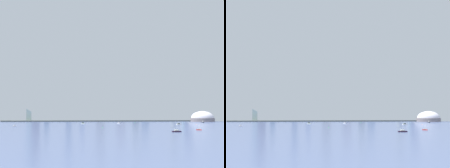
% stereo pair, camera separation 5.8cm
% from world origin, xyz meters
% --- Properties ---
extents(ground_plane, '(6000.00, 6000.00, 0.00)m').
position_xyz_m(ground_plane, '(0.00, 0.00, 0.00)').
color(ground_plane, '#4B5B85').
extents(waterfront_pier, '(696.74, 66.92, 3.70)m').
position_xyz_m(waterfront_pier, '(0.00, 484.27, 1.85)').
color(waterfront_pier, '#4D5450').
rests_on(waterfront_pier, ground).
extents(observation_tower, '(32.19, 32.19, 378.48)m').
position_xyz_m(observation_tower, '(189.19, 505.55, 167.41)').
color(observation_tower, gray).
rests_on(observation_tower, ground).
extents(stadium_dome, '(86.78, 86.78, 49.20)m').
position_xyz_m(stadium_dome, '(268.90, 471.19, 9.67)').
color(stadium_dome, gray).
rests_on(stadium_dome, ground).
extents(skyscraper_0, '(25.22, 24.45, 171.58)m').
position_xyz_m(skyscraper_0, '(-256.81, 515.26, 82.96)').
color(skyscraper_0, slate).
rests_on(skyscraper_0, ground).
extents(skyscraper_1, '(25.46, 18.31, 66.29)m').
position_xyz_m(skyscraper_1, '(251.70, 580.34, 33.14)').
color(skyscraper_1, '#89B9B6').
rests_on(skyscraper_1, ground).
extents(skyscraper_2, '(15.40, 14.02, 186.26)m').
position_xyz_m(skyscraper_2, '(-267.79, 476.78, 89.50)').
color(skyscraper_2, '#ADC4B9').
rests_on(skyscraper_2, ground).
extents(skyscraper_3, '(24.82, 27.45, 85.39)m').
position_xyz_m(skyscraper_3, '(102.48, 545.65, 32.93)').
color(skyscraper_3, slate).
rests_on(skyscraper_3, ground).
extents(skyscraper_4, '(25.17, 13.15, 113.94)m').
position_xyz_m(skyscraper_4, '(243.81, 517.75, 43.30)').
color(skyscraper_4, slate).
rests_on(skyscraper_4, ground).
extents(skyscraper_5, '(26.97, 27.91, 150.62)m').
position_xyz_m(skyscraper_5, '(-47.20, 490.48, 75.31)').
color(skyscraper_5, '#AAA18B').
rests_on(skyscraper_5, ground).
extents(skyscraper_6, '(21.87, 13.51, 54.23)m').
position_xyz_m(skyscraper_6, '(66.51, 508.89, 20.21)').
color(skyscraper_6, gray).
rests_on(skyscraper_6, ground).
extents(skyscraper_7, '(15.90, 17.09, 67.20)m').
position_xyz_m(skyscraper_7, '(-42.97, 587.21, 31.88)').
color(skyscraper_7, '#8BB1BA').
rests_on(skyscraper_7, ground).
extents(skyscraper_8, '(19.46, 18.75, 138.75)m').
position_xyz_m(skyscraper_8, '(70.68, 540.68, 69.38)').
color(skyscraper_8, beige).
rests_on(skyscraper_8, ground).
extents(skyscraper_9, '(15.02, 23.02, 68.72)m').
position_xyz_m(skyscraper_9, '(-222.74, 535.25, 31.97)').
color(skyscraper_9, slate).
rests_on(skyscraper_9, ground).
extents(skyscraper_10, '(17.22, 27.29, 166.52)m').
position_xyz_m(skyscraper_10, '(-149.33, 521.93, 80.46)').
color(skyscraper_10, gray).
rests_on(skyscraper_10, ground).
extents(skyscraper_11, '(27.17, 20.33, 88.88)m').
position_xyz_m(skyscraper_11, '(17.79, 489.60, 44.44)').
color(skyscraper_11, '#B3A29B').
rests_on(skyscraper_11, ground).
extents(skyscraper_12, '(15.47, 17.53, 77.97)m').
position_xyz_m(skyscraper_12, '(-104.42, 505.01, 38.98)').
color(skyscraper_12, '#8D9AB8').
rests_on(skyscraper_12, ground).
extents(skyscraper_13, '(12.03, 26.73, 121.64)m').
position_xyz_m(skyscraper_13, '(-268.80, 565.08, 46.47)').
color(skyscraper_13, slate).
rests_on(skyscraper_13, ground).
extents(boat_0, '(17.70, 7.09, 9.61)m').
position_xyz_m(boat_0, '(96.71, 70.77, 1.67)').
color(boat_0, black).
rests_on(boat_0, ground).
extents(boat_1, '(14.60, 10.20, 10.19)m').
position_xyz_m(boat_1, '(154.83, 291.81, 1.39)').
color(boat_1, white).
rests_on(boat_1, ground).
extents(boat_2, '(11.43, 7.13, 4.77)m').
position_xyz_m(boat_2, '(-93.72, 327.68, 1.73)').
color(boat_2, white).
rests_on(boat_2, ground).
extents(boat_3, '(7.95, 3.45, 4.01)m').
position_xyz_m(boat_3, '(-250.78, 236.97, 1.48)').
color(boat_3, white).
rests_on(boat_3, ground).
extents(boat_4, '(10.47, 8.98, 10.01)m').
position_xyz_m(boat_4, '(153.17, 114.77, 1.24)').
color(boat_4, red).
rests_on(boat_4, ground).
extents(boat_5, '(9.72, 8.07, 7.01)m').
position_xyz_m(boat_5, '(2.20, 347.45, 1.33)').
color(boat_5, silver).
rests_on(boat_5, ground).
extents(boat_6, '(6.18, 8.98, 4.33)m').
position_xyz_m(boat_6, '(249.19, 390.08, 1.59)').
color(boat_6, black).
rests_on(boat_6, ground).
extents(channel_buoy_0, '(1.49, 1.49, 1.86)m').
position_xyz_m(channel_buoy_0, '(199.94, 292.06, 0.93)').
color(channel_buoy_0, '#E54C19').
rests_on(channel_buoy_0, ground).
extents(channel_buoy_1, '(1.67, 1.67, 1.87)m').
position_xyz_m(channel_buoy_1, '(-42.37, 197.48, 0.93)').
color(channel_buoy_1, green).
rests_on(channel_buoy_1, ground).
extents(channel_buoy_2, '(1.52, 1.52, 1.70)m').
position_xyz_m(channel_buoy_2, '(51.80, 386.36, 0.85)').
color(channel_buoy_2, green).
rests_on(channel_buoy_2, ground).
extents(airplane, '(30.39, 34.47, 8.88)m').
position_xyz_m(airplane, '(65.35, 485.68, 272.96)').
color(airplane, '#AEB9C4').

